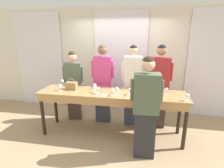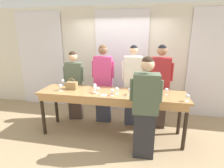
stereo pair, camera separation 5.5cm
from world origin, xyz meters
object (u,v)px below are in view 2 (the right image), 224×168
at_px(wine_glass_back_mid, 166,90).
at_px(wine_glass_front_right, 157,89).
at_px(wine_glass_by_handbag, 130,90).
at_px(guest_striped_shirt, 159,87).
at_px(wine_glass_center_right, 138,87).
at_px(handbag, 72,85).
at_px(guest_olive_jacket, 74,84).
at_px(tasting_bar, 111,97).
at_px(wine_glass_front_left, 95,85).
at_px(guest_pink_top, 103,83).
at_px(wine_bottle, 141,88).
at_px(wine_glass_center_mid, 117,89).
at_px(wine_glass_near_host, 98,89).
at_px(host_pouring, 145,109).
at_px(wine_glass_back_left, 95,88).
at_px(wine_glass_by_bottle, 188,96).
at_px(wine_glass_back_right, 60,86).
at_px(guest_cream_sweater, 132,86).
at_px(wine_glass_center_left, 63,81).
at_px(wine_glass_front_mid, 112,91).

bearing_deg(wine_glass_back_mid, wine_glass_front_right, 159.98).
height_order(wine_glass_by_handbag, guest_striped_shirt, guest_striped_shirt).
bearing_deg(guest_striped_shirt, wine_glass_center_right, -138.55).
relative_size(wine_glass_center_right, guest_striped_shirt, 0.07).
distance_m(handbag, guest_olive_jacket, 0.57).
xyz_separation_m(tasting_bar, wine_glass_front_left, (-0.37, 0.12, 0.19)).
bearing_deg(guest_striped_shirt, guest_pink_top, 180.00).
height_order(tasting_bar, wine_bottle, wine_bottle).
height_order(tasting_bar, wine_glass_by_handbag, wine_glass_by_handbag).
height_order(wine_glass_center_mid, wine_glass_near_host, same).
distance_m(guest_olive_jacket, host_pouring, 2.05).
height_order(wine_glass_back_left, host_pouring, host_pouring).
bearing_deg(guest_pink_top, wine_glass_near_host, -84.55).
bearing_deg(wine_glass_center_right, guest_pink_top, 154.09).
height_order(wine_glass_near_host, wine_glass_by_bottle, same).
bearing_deg(guest_olive_jacket, wine_glass_front_right, -12.70).
height_order(wine_glass_front_right, guest_striped_shirt, guest_striped_shirt).
relative_size(tasting_bar, guest_striped_shirt, 1.59).
distance_m(wine_glass_center_right, wine_glass_by_bottle, 0.96).
bearing_deg(wine_glass_back_right, handbag, 32.73).
relative_size(tasting_bar, wine_glass_center_right, 22.01).
xyz_separation_m(wine_glass_front_right, wine_glass_center_mid, (-0.78, -0.20, 0.00)).
relative_size(wine_glass_by_bottle, guest_cream_sweater, 0.07).
xyz_separation_m(wine_glass_center_left, wine_glass_back_right, (0.14, -0.39, 0.00)).
distance_m(wine_glass_center_mid, wine_glass_by_handbag, 0.25).
height_order(wine_bottle, wine_glass_front_left, wine_bottle).
bearing_deg(wine_glass_near_host, guest_striped_shirt, 29.52).
relative_size(wine_bottle, handbag, 1.24).
relative_size(wine_glass_front_left, wine_glass_near_host, 1.00).
relative_size(wine_glass_center_mid, guest_cream_sweater, 0.07).
xyz_separation_m(tasting_bar, wine_glass_near_host, (-0.24, -0.11, 0.19)).
bearing_deg(wine_glass_back_right, wine_glass_back_left, 1.66).
height_order(wine_glass_back_mid, wine_glass_by_handbag, same).
bearing_deg(guest_pink_top, wine_glass_center_left, -163.89).
bearing_deg(handbag, guest_pink_top, 43.30).
height_order(handbag, host_pouring, host_pouring).
relative_size(wine_glass_back_mid, wine_glass_by_handbag, 1.00).
distance_m(tasting_bar, guest_olive_jacket, 1.19).
xyz_separation_m(wine_bottle, wine_glass_center_mid, (-0.46, -0.11, -0.02)).
xyz_separation_m(handbag, wine_glass_back_left, (0.54, -0.11, 0.01)).
height_order(wine_glass_front_left, wine_glass_back_mid, same).
bearing_deg(handbag, wine_glass_back_mid, 0.76).
bearing_deg(wine_glass_center_left, wine_glass_center_mid, -16.06).
height_order(handbag, wine_glass_by_handbag, handbag).
bearing_deg(guest_pink_top, tasting_bar, -62.08).
relative_size(wine_glass_front_mid, wine_glass_center_right, 1.00).
xyz_separation_m(wine_glass_front_right, wine_glass_center_left, (-2.11, 0.18, 0.00)).
bearing_deg(wine_glass_by_handbag, wine_glass_back_mid, 12.22).
bearing_deg(wine_glass_center_mid, handbag, 173.25).
bearing_deg(wine_bottle, wine_glass_front_right, 17.05).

